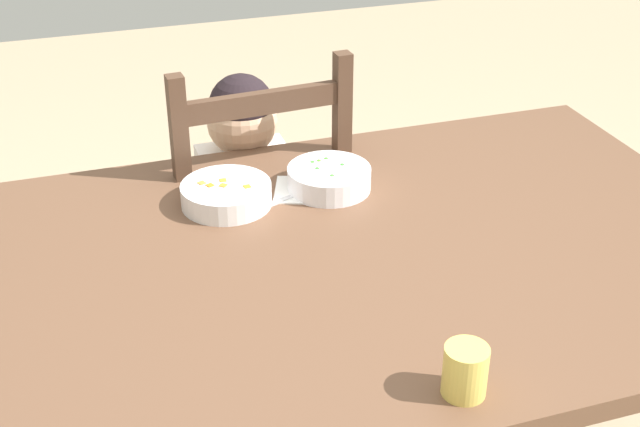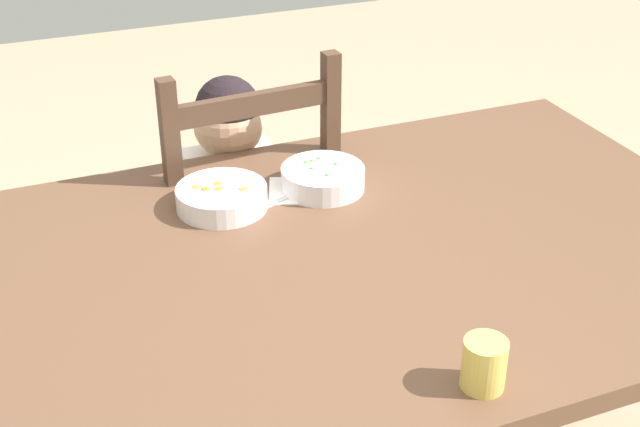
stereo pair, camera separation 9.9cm
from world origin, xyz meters
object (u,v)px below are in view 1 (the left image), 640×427
(dining_chair, at_px, (252,253))
(drinking_cup, at_px, (465,371))
(bowl_of_carrots, at_px, (226,194))
(dining_table, at_px, (348,293))
(child_figure, at_px, (248,201))
(bowl_of_peas, at_px, (329,178))
(spoon, at_px, (266,205))

(dining_chair, distance_m, drinking_cup, 1.04)
(dining_chair, height_order, bowl_of_carrots, dining_chair)
(dining_table, relative_size, bowl_of_carrots, 8.38)
(child_figure, xyz_separation_m, drinking_cup, (0.09, -0.97, 0.20))
(dining_table, xyz_separation_m, bowl_of_peas, (0.05, 0.26, 0.12))
(dining_table, bearing_deg, drinking_cup, -86.06)
(dining_table, bearing_deg, bowl_of_peas, 79.61)
(dining_chair, relative_size, spoon, 7.49)
(dining_chair, xyz_separation_m, spoon, (-0.04, -0.33, 0.32))
(child_figure, distance_m, spoon, 0.37)
(dining_table, relative_size, bowl_of_peas, 8.80)
(spoon, distance_m, drinking_cup, 0.66)
(bowl_of_peas, height_order, spoon, bowl_of_peas)
(spoon, bearing_deg, bowl_of_carrots, 154.03)
(bowl_of_carrots, bearing_deg, dining_chair, 68.42)
(dining_table, bearing_deg, dining_chair, 96.31)
(drinking_cup, bearing_deg, dining_table, 93.94)
(bowl_of_peas, relative_size, bowl_of_carrots, 0.95)
(bowl_of_peas, height_order, bowl_of_carrots, bowl_of_peas)
(dining_chair, distance_m, bowl_of_carrots, 0.46)
(spoon, bearing_deg, dining_table, -65.40)
(dining_chair, xyz_separation_m, bowl_of_peas, (0.11, -0.29, 0.34))
(dining_table, height_order, dining_chair, dining_chair)
(dining_table, relative_size, drinking_cup, 19.12)
(dining_table, bearing_deg, child_figure, 96.70)
(child_figure, xyz_separation_m, spoon, (-0.04, -0.33, 0.17))
(child_figure, bearing_deg, drinking_cup, -84.49)
(dining_chair, relative_size, bowl_of_carrots, 5.41)
(spoon, bearing_deg, child_figure, 83.61)
(dining_chair, height_order, child_figure, dining_chair)
(bowl_of_peas, bearing_deg, bowl_of_carrots, -179.98)
(dining_table, height_order, bowl_of_carrots, bowl_of_carrots)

